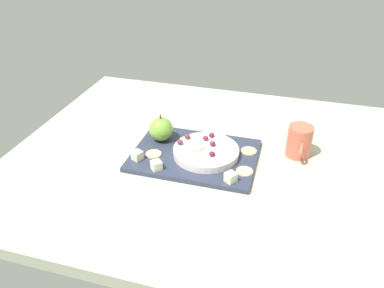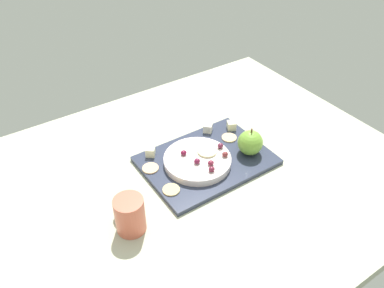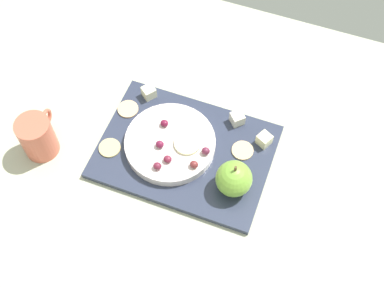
{
  "view_description": "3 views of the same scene",
  "coord_description": "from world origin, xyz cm",
  "px_view_note": "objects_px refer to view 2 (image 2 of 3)",
  "views": [
    {
      "loc": [
        20.43,
        -88.0,
        63.65
      ],
      "look_at": [
        -4.15,
        -1.6,
        7.38
      ],
      "focal_mm": 35.45,
      "sensor_mm": 36.0,
      "label": 1
    },
    {
      "loc": [
        45.33,
        63.3,
        74.86
      ],
      "look_at": [
        -0.26,
        -4.87,
        9.34
      ],
      "focal_mm": 36.22,
      "sensor_mm": 36.0,
      "label": 2
    },
    {
      "loc": [
        -22.35,
        45.39,
        94.14
      ],
      "look_at": [
        -4.81,
        -1.63,
        8.7
      ],
      "focal_mm": 47.56,
      "sensor_mm": 36.0,
      "label": 3
    }
  ],
  "objects_px": {
    "grape_1": "(220,146)",
    "cup": "(130,215)",
    "cheese_cube_1": "(150,152)",
    "grape_3": "(213,169)",
    "serving_dish": "(198,160)",
    "cracker_0": "(150,168)",
    "grape_4": "(184,153)",
    "cheese_cube_0": "(231,125)",
    "apple_whole": "(250,143)",
    "platter": "(206,160)",
    "cracker_1": "(171,190)",
    "grape_5": "(225,154)",
    "apple_slice_0": "(207,151)",
    "cracker_2": "(229,138)",
    "grape_0": "(211,163)",
    "grape_2": "(198,162)",
    "cheese_cube_2": "(208,128)"
  },
  "relations": [
    {
      "from": "grape_1",
      "to": "cup",
      "type": "xyz_separation_m",
      "value": [
        0.32,
        0.09,
        0.0
      ]
    },
    {
      "from": "cheese_cube_1",
      "to": "grape_1",
      "type": "height_order",
      "value": "grape_1"
    },
    {
      "from": "grape_3",
      "to": "serving_dish",
      "type": "bearing_deg",
      "value": -89.2
    },
    {
      "from": "cracker_0",
      "to": "grape_4",
      "type": "distance_m",
      "value": 0.1
    },
    {
      "from": "grape_3",
      "to": "cheese_cube_0",
      "type": "bearing_deg",
      "value": -141.1
    },
    {
      "from": "apple_whole",
      "to": "grape_3",
      "type": "height_order",
      "value": "apple_whole"
    },
    {
      "from": "grape_4",
      "to": "cheese_cube_1",
      "type": "bearing_deg",
      "value": -47.15
    },
    {
      "from": "platter",
      "to": "cracker_1",
      "type": "xyz_separation_m",
      "value": [
        0.15,
        0.05,
        0.01
      ]
    },
    {
      "from": "grape_4",
      "to": "cracker_0",
      "type": "bearing_deg",
      "value": -12.52
    },
    {
      "from": "grape_1",
      "to": "cup",
      "type": "height_order",
      "value": "cup"
    },
    {
      "from": "grape_5",
      "to": "apple_slice_0",
      "type": "relative_size",
      "value": 0.31
    },
    {
      "from": "cracker_2",
      "to": "grape_3",
      "type": "xyz_separation_m",
      "value": [
        0.14,
        0.11,
        0.03
      ]
    },
    {
      "from": "cup",
      "to": "apple_slice_0",
      "type": "bearing_deg",
      "value": -161.56
    },
    {
      "from": "cup",
      "to": "grape_0",
      "type": "bearing_deg",
      "value": -170.02
    },
    {
      "from": "grape_0",
      "to": "grape_3",
      "type": "xyz_separation_m",
      "value": [
        0.01,
        0.02,
        0.0
      ]
    },
    {
      "from": "cheese_cube_1",
      "to": "cracker_1",
      "type": "height_order",
      "value": "cheese_cube_1"
    },
    {
      "from": "cracker_0",
      "to": "grape_2",
      "type": "bearing_deg",
      "value": 144.76
    },
    {
      "from": "cheese_cube_0",
      "to": "grape_1",
      "type": "bearing_deg",
      "value": 36.94
    },
    {
      "from": "cracker_0",
      "to": "grape_0",
      "type": "bearing_deg",
      "value": 143.76
    },
    {
      "from": "grape_4",
      "to": "apple_whole",
      "type": "bearing_deg",
      "value": 156.61
    },
    {
      "from": "grape_1",
      "to": "grape_3",
      "type": "distance_m",
      "value": 0.1
    },
    {
      "from": "grape_5",
      "to": "grape_2",
      "type": "bearing_deg",
      "value": -11.29
    },
    {
      "from": "grape_1",
      "to": "grape_4",
      "type": "distance_m",
      "value": 0.11
    },
    {
      "from": "grape_2",
      "to": "cheese_cube_1",
      "type": "bearing_deg",
      "value": -58.4
    },
    {
      "from": "grape_2",
      "to": "grape_3",
      "type": "height_order",
      "value": "same"
    },
    {
      "from": "grape_1",
      "to": "cup",
      "type": "bearing_deg",
      "value": 15.27
    },
    {
      "from": "cheese_cube_2",
      "to": "grape_3",
      "type": "height_order",
      "value": "grape_3"
    },
    {
      "from": "grape_2",
      "to": "grape_1",
      "type": "bearing_deg",
      "value": -167.44
    },
    {
      "from": "grape_5",
      "to": "cheese_cube_1",
      "type": "bearing_deg",
      "value": -41.82
    },
    {
      "from": "cheese_cube_2",
      "to": "grape_1",
      "type": "relative_size",
      "value": 1.51
    },
    {
      "from": "platter",
      "to": "cheese_cube_1",
      "type": "relative_size",
      "value": 13.7
    },
    {
      "from": "grape_0",
      "to": "grape_5",
      "type": "height_order",
      "value": "same"
    },
    {
      "from": "grape_3",
      "to": "grape_5",
      "type": "relative_size",
      "value": 1.0
    },
    {
      "from": "platter",
      "to": "grape_3",
      "type": "distance_m",
      "value": 0.08
    },
    {
      "from": "apple_whole",
      "to": "cracker_0",
      "type": "bearing_deg",
      "value": -19.73
    },
    {
      "from": "cheese_cube_1",
      "to": "apple_slice_0",
      "type": "bearing_deg",
      "value": 142.26
    },
    {
      "from": "grape_3",
      "to": "cheese_cube_2",
      "type": "bearing_deg",
      "value": -121.98
    },
    {
      "from": "grape_3",
      "to": "cheese_cube_1",
      "type": "bearing_deg",
      "value": -60.72
    },
    {
      "from": "cracker_1",
      "to": "grape_5",
      "type": "height_order",
      "value": "grape_5"
    },
    {
      "from": "grape_2",
      "to": "cup",
      "type": "height_order",
      "value": "cup"
    },
    {
      "from": "cheese_cube_1",
      "to": "cup",
      "type": "relative_size",
      "value": 0.25
    },
    {
      "from": "cracker_2",
      "to": "cheese_cube_0",
      "type": "bearing_deg",
      "value": -135.75
    },
    {
      "from": "cheese_cube_2",
      "to": "apple_slice_0",
      "type": "bearing_deg",
      "value": 53.2
    },
    {
      "from": "cracker_2",
      "to": "grape_1",
      "type": "distance_m",
      "value": 0.08
    },
    {
      "from": "cheese_cube_1",
      "to": "grape_3",
      "type": "relative_size",
      "value": 1.51
    },
    {
      "from": "cracker_0",
      "to": "grape_4",
      "type": "relative_size",
      "value": 2.66
    },
    {
      "from": "serving_dish",
      "to": "apple_slice_0",
      "type": "relative_size",
      "value": 3.46
    },
    {
      "from": "cracker_2",
      "to": "grape_5",
      "type": "distance_m",
      "value": 0.11
    },
    {
      "from": "apple_whole",
      "to": "cracker_1",
      "type": "relative_size",
      "value": 1.6
    },
    {
      "from": "grape_2",
      "to": "platter",
      "type": "bearing_deg",
      "value": -153.32
    }
  ]
}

